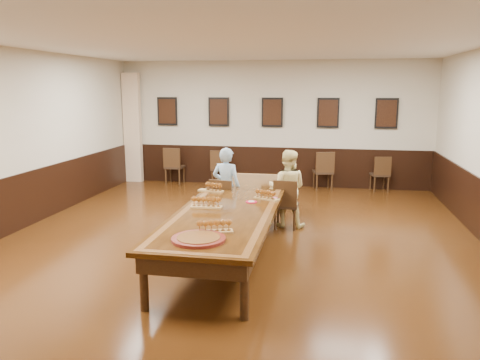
% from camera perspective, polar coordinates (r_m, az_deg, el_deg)
% --- Properties ---
extents(floor, '(8.00, 10.00, 0.02)m').
position_cam_1_polar(floor, '(7.57, -0.71, -8.24)').
color(floor, black).
rests_on(floor, ground).
extents(ceiling, '(8.00, 10.00, 0.02)m').
position_cam_1_polar(ceiling, '(7.18, -0.77, 16.79)').
color(ceiling, white).
rests_on(ceiling, floor).
extents(wall_back, '(8.00, 0.02, 3.20)m').
position_cam_1_polar(wall_back, '(12.13, 3.97, 6.84)').
color(wall_back, beige).
rests_on(wall_back, floor).
extents(wall_front, '(8.00, 0.02, 3.20)m').
position_cam_1_polar(wall_front, '(2.60, -23.40, -10.10)').
color(wall_front, beige).
rests_on(wall_front, floor).
extents(wall_left, '(0.02, 10.00, 3.20)m').
position_cam_1_polar(wall_left, '(8.90, -27.01, 4.10)').
color(wall_left, beige).
rests_on(wall_left, floor).
extents(chair_man, '(0.50, 0.53, 0.92)m').
position_cam_1_polar(chair_man, '(8.48, -1.91, -2.82)').
color(chair_man, black).
rests_on(chair_man, floor).
extents(chair_woman, '(0.45, 0.48, 0.91)m').
position_cam_1_polar(chair_woman, '(8.52, 5.66, -2.85)').
color(chair_woman, black).
rests_on(chair_woman, floor).
extents(spare_chair_a, '(0.46, 0.50, 0.98)m').
position_cam_1_polar(spare_chair_a, '(12.51, -7.98, 1.76)').
color(spare_chair_a, black).
rests_on(spare_chair_a, floor).
extents(spare_chair_b, '(0.45, 0.49, 0.94)m').
position_cam_1_polar(spare_chair_b, '(12.21, -2.40, 1.53)').
color(spare_chair_b, black).
rests_on(spare_chair_b, floor).
extents(spare_chair_c, '(0.56, 0.59, 0.98)m').
position_cam_1_polar(spare_chair_c, '(11.82, 10.10, 1.15)').
color(spare_chair_c, black).
rests_on(spare_chair_c, floor).
extents(spare_chair_d, '(0.49, 0.52, 0.88)m').
position_cam_1_polar(spare_chair_d, '(12.02, 16.68, 0.77)').
color(spare_chair_d, black).
rests_on(spare_chair_d, floor).
extents(person_man, '(0.59, 0.44, 1.46)m').
position_cam_1_polar(person_man, '(8.51, -1.67, -0.89)').
color(person_man, '#4986B8').
rests_on(person_man, floor).
extents(person_woman, '(0.73, 0.58, 1.42)m').
position_cam_1_polar(person_woman, '(8.55, 5.78, -1.04)').
color(person_woman, '#F5E399').
rests_on(person_woman, floor).
extents(pink_phone, '(0.09, 0.15, 0.01)m').
position_cam_1_polar(pink_phone, '(7.57, 4.21, -2.24)').
color(pink_phone, '#D9488A').
rests_on(pink_phone, conference_table).
extents(curtain, '(0.45, 0.18, 2.90)m').
position_cam_1_polar(curtain, '(12.94, -12.96, 6.19)').
color(curtain, '#D3B391').
rests_on(curtain, floor).
extents(wainscoting, '(8.00, 10.00, 1.00)m').
position_cam_1_polar(wainscoting, '(7.42, -0.72, -4.53)').
color(wainscoting, black).
rests_on(wainscoting, floor).
extents(conference_table, '(1.40, 5.00, 0.76)m').
position_cam_1_polar(conference_table, '(7.39, -0.72, -3.70)').
color(conference_table, black).
rests_on(conference_table, floor).
extents(posters, '(6.14, 0.04, 0.74)m').
position_cam_1_polar(posters, '(12.04, 3.95, 8.24)').
color(posters, black).
rests_on(posters, wall_back).
extents(flight_a, '(0.46, 0.24, 0.17)m').
position_cam_1_polar(flight_a, '(8.05, -3.46, -0.90)').
color(flight_a, '#A47C44').
rests_on(flight_a, conference_table).
extents(flight_b, '(0.44, 0.28, 0.16)m').
position_cam_1_polar(flight_b, '(7.48, 3.22, -1.86)').
color(flight_b, '#A47C44').
rests_on(flight_b, conference_table).
extents(flight_c, '(0.47, 0.17, 0.17)m').
position_cam_1_polar(flight_c, '(6.97, -4.15, -2.77)').
color(flight_c, '#A47C44').
rests_on(flight_c, conference_table).
extents(flight_d, '(0.48, 0.28, 0.17)m').
position_cam_1_polar(flight_d, '(5.77, -3.16, -5.73)').
color(flight_d, '#A47C44').
rests_on(flight_d, conference_table).
extents(red_plate_grp, '(0.18, 0.18, 0.02)m').
position_cam_1_polar(red_plate_grp, '(7.29, 1.39, -2.70)').
color(red_plate_grp, red).
rests_on(red_plate_grp, conference_table).
extents(carved_platter, '(0.82, 0.82, 0.05)m').
position_cam_1_polar(carved_platter, '(5.52, -5.08, -7.17)').
color(carved_platter, '#531310').
rests_on(carved_platter, conference_table).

